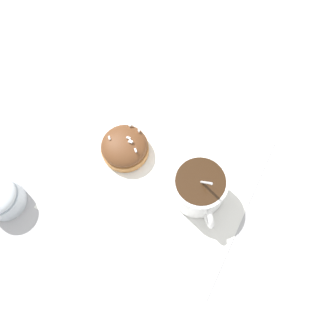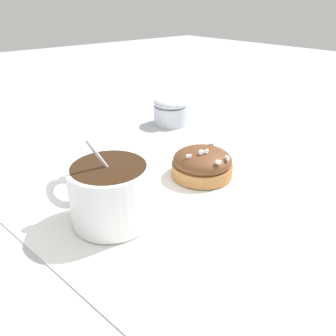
% 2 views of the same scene
% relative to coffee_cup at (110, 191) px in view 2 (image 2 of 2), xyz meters
% --- Properties ---
extents(ground_plane, '(3.00, 3.00, 0.00)m').
position_rel_coffee_cup_xyz_m(ground_plane, '(0.08, 0.01, -0.04)').
color(ground_plane, '#B2B2B7').
extents(paper_napkin, '(0.38, 0.36, 0.00)m').
position_rel_coffee_cup_xyz_m(paper_napkin, '(0.08, 0.01, -0.04)').
color(paper_napkin, white).
rests_on(paper_napkin, ground_plane).
extents(coffee_cup, '(0.11, 0.10, 0.10)m').
position_rel_coffee_cup_xyz_m(coffee_cup, '(0.00, 0.00, 0.00)').
color(coffee_cup, white).
rests_on(coffee_cup, paper_napkin).
extents(frosted_pastry, '(0.09, 0.09, 0.04)m').
position_rel_coffee_cup_xyz_m(frosted_pastry, '(0.16, 0.00, -0.02)').
color(frosted_pastry, '#B2753D').
rests_on(frosted_pastry, paper_napkin).
extents(sugar_bowl, '(0.07, 0.07, 0.06)m').
position_rel_coffee_cup_xyz_m(sugar_bowl, '(0.27, 0.21, -0.01)').
color(sugar_bowl, silver).
rests_on(sugar_bowl, ground_plane).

